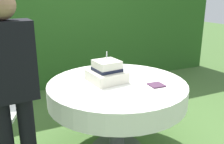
# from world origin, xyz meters

# --- Properties ---
(foliage_hedge) EXTENTS (6.12, 0.45, 2.43)m
(foliage_hedge) POSITION_xyz_m (0.00, 2.27, 1.22)
(foliage_hedge) COLOR #28561E
(foliage_hedge) RESTS_ON ground_plane
(cake_table) EXTENTS (1.34, 1.34, 0.75)m
(cake_table) POSITION_xyz_m (0.00, 0.00, 0.64)
(cake_table) COLOR #4C4C51
(cake_table) RESTS_ON ground_plane
(wedding_cake) EXTENTS (0.36, 0.36, 0.30)m
(wedding_cake) POSITION_xyz_m (-0.07, 0.08, 0.84)
(wedding_cake) COLOR silver
(wedding_cake) RESTS_ON cake_table
(serving_plate_near) EXTENTS (0.15, 0.15, 0.01)m
(serving_plate_near) POSITION_xyz_m (-0.29, 0.31, 0.75)
(serving_plate_near) COLOR white
(serving_plate_near) RESTS_ON cake_table
(serving_plate_far) EXTENTS (0.14, 0.14, 0.01)m
(serving_plate_far) POSITION_xyz_m (0.25, 0.34, 0.75)
(serving_plate_far) COLOR white
(serving_plate_far) RESTS_ON cake_table
(napkin_stack) EXTENTS (0.14, 0.14, 0.01)m
(napkin_stack) POSITION_xyz_m (0.29, -0.23, 0.75)
(napkin_stack) COLOR #4C2D47
(napkin_stack) RESTS_ON cake_table
(standing_person) EXTENTS (0.37, 0.23, 1.60)m
(standing_person) POSITION_xyz_m (-0.96, -0.26, 0.93)
(standing_person) COLOR black
(standing_person) RESTS_ON ground_plane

